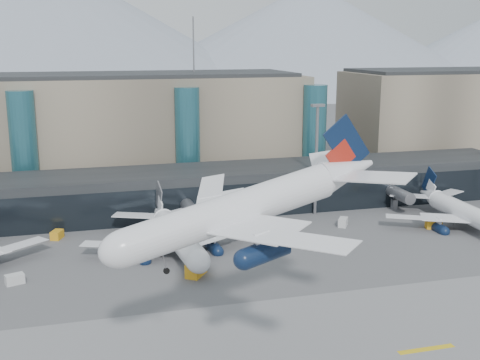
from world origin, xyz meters
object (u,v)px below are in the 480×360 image
jet_parked_mid (174,226)px  veh_b (57,235)px  hero_jet (258,196)px  veh_a (15,279)px  veh_h (196,269)px  veh_g (241,235)px  veh_e (434,224)px  lightmast_mid (316,153)px  jet_parked_right (459,205)px  veh_d (343,222)px

jet_parked_mid → veh_b: 25.60m
hero_jet → veh_a: (-31.01, 35.84, -21.05)m
veh_h → veh_g: bearing=-0.9°
veh_e → veh_a: bearing=-159.0°
lightmast_mid → veh_e: 29.84m
jet_parked_right → veh_a: (-91.04, -10.31, -3.58)m
veh_b → jet_parked_mid: bearing=-96.9°
veh_e → veh_g: bearing=-170.8°
lightmast_mid → jet_parked_right: lightmast_mid is taller
lightmast_mid → veh_g: lightmast_mid is taller
veh_e → veh_b: bearing=-175.1°
jet_parked_mid → veh_e: jet_parked_mid is taller
jet_parked_right → hero_jet: bearing=129.5°
veh_d → veh_g: (-23.67, -2.41, -0.22)m
hero_jet → veh_h: bearing=82.6°
veh_d → veh_g: 23.80m
lightmast_mid → veh_h: bearing=-138.6°
hero_jet → veh_a: hero_jet is taller
veh_b → veh_d: size_ratio=0.94×
veh_e → veh_g: (-41.74, 4.24, -0.25)m
lightmast_mid → veh_a: size_ratio=8.64×
jet_parked_right → veh_d: jet_parked_right is taller
veh_g → veh_e: bearing=75.1°
lightmast_mid → hero_jet: 70.20m
veh_a → jet_parked_mid: bearing=0.6°
jet_parked_right → veh_h: bearing=105.2°
veh_a → jet_parked_right: bearing=-13.0°
veh_h → veh_e: bearing=-41.1°
hero_jet → jet_parked_mid: (-2.74, 46.19, -17.35)m
veh_d → veh_h: 41.29m
jet_parked_right → veh_a: jet_parked_right is taller
jet_parked_mid → veh_h: size_ratio=8.54×
veh_g → veh_h: veh_h is taller
veh_a → veh_e: bearing=-13.5°
veh_a → veh_b: 23.55m
hero_jet → veh_g: size_ratio=15.71×
jet_parked_mid → jet_parked_right: (62.77, -0.04, -0.12)m
jet_parked_right → veh_a: bearing=98.4°
lightmast_mid → veh_h: lightmast_mid is taller
hero_jet → veh_b: bearing=103.2°
veh_b → veh_e: size_ratio=0.91×
lightmast_mid → veh_h: (-33.99, -30.00, -13.22)m
hero_jet → veh_g: (11.36, 48.87, -21.21)m
veh_a → veh_g: size_ratio=1.28×
jet_parked_mid → veh_a: 30.33m
lightmast_mid → veh_a: lightmast_mid is taller
jet_parked_right → veh_d: size_ratio=11.50×
veh_g → veh_h: size_ratio=0.53×
hero_jet → veh_d: 65.55m
hero_jet → veh_h: hero_jet is taller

